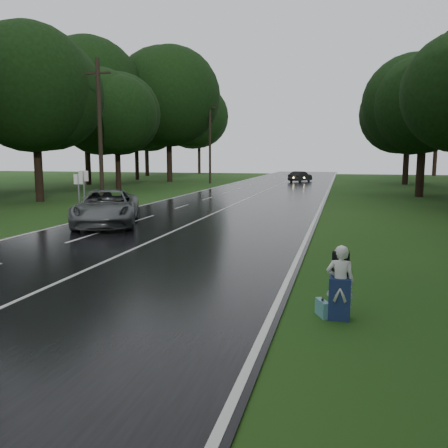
{
  "coord_description": "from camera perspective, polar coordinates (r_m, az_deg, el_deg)",
  "views": [
    {
      "loc": [
        7.14,
        -8.63,
        3.33
      ],
      "look_at": [
        3.39,
        6.07,
        1.1
      ],
      "focal_mm": 37.34,
      "sensor_mm": 36.0,
      "label": 1
    }
  ],
  "objects": [
    {
      "name": "hitchhiker",
      "position": [
        9.84,
        14.02,
        -7.26
      ],
      "size": [
        0.57,
        0.51,
        1.55
      ],
      "color": "silver",
      "rests_on": "ground"
    },
    {
      "name": "road_sign_b",
      "position": [
        28.0,
        -16.63,
        1.18
      ],
      "size": [
        0.6,
        0.1,
        2.49
      ],
      "primitive_type": null,
      "color": "white",
      "rests_on": "ground"
    },
    {
      "name": "tree_left_d",
      "position": [
        36.84,
        -21.57,
        2.59
      ],
      "size": [
        8.98,
        8.98,
        14.03
      ],
      "primitive_type": null,
      "color": "black",
      "rests_on": "ground"
    },
    {
      "name": "tree_right_e",
      "position": [
        41.35,
        22.74,
        3.09
      ],
      "size": [
        8.48,
        8.48,
        13.25
      ],
      "primitive_type": null,
      "color": "black",
      "rests_on": "ground"
    },
    {
      "name": "ground",
      "position": [
        11.69,
        -24.49,
        -8.97
      ],
      "size": [
        160.0,
        160.0,
        0.0
      ],
      "primitive_type": "plane",
      "color": "#204414",
      "rests_on": "ground"
    },
    {
      "name": "tree_left_f",
      "position": [
        60.86,
        -6.66,
        5.16
      ],
      "size": [
        11.54,
        11.54,
        18.03
      ],
      "primitive_type": null,
      "color": "black",
      "rests_on": "ground"
    },
    {
      "name": "road",
      "position": [
        29.7,
        0.29,
        1.96
      ],
      "size": [
        12.0,
        140.0,
        0.04
      ],
      "primitive_type": "cube",
      "color": "black",
      "rests_on": "ground"
    },
    {
      "name": "suitcase",
      "position": [
        10.1,
        11.93,
        -10.06
      ],
      "size": [
        0.33,
        0.5,
        0.34
      ],
      "primitive_type": "cube",
      "rotation": [
        0.0,
        0.0,
        0.43
      ],
      "color": "teal",
      "rests_on": "ground"
    },
    {
      "name": "road_sign_a",
      "position": [
        27.53,
        -17.23,
        1.03
      ],
      "size": [
        0.55,
        0.1,
        2.31
      ],
      "primitive_type": null,
      "color": "white",
      "rests_on": "ground"
    },
    {
      "name": "far_car",
      "position": [
        60.45,
        9.32,
        5.76
      ],
      "size": [
        2.86,
        4.25,
        1.32
      ],
      "primitive_type": "imported",
      "rotation": [
        0.0,
        0.0,
        2.74
      ],
      "color": "black",
      "rests_on": "road"
    },
    {
      "name": "utility_pole_far",
      "position": [
        56.83,
        -1.71,
        4.99
      ],
      "size": [
        1.8,
        0.28,
        10.03
      ],
      "primitive_type": null,
      "color": "black",
      "rests_on": "ground"
    },
    {
      "name": "grey_car",
      "position": [
        22.89,
        -14.18,
        1.96
      ],
      "size": [
        4.86,
        6.66,
        1.68
      ],
      "primitive_type": "imported",
      "rotation": [
        0.0,
        0.0,
        0.39
      ],
      "color": "#565A5C",
      "rests_on": "road"
    },
    {
      "name": "tree_left_e",
      "position": [
        47.28,
        -12.76,
        4.11
      ],
      "size": [
        8.4,
        8.4,
        13.13
      ],
      "primitive_type": null,
      "color": "black",
      "rests_on": "ground"
    },
    {
      "name": "lane_center",
      "position": [
        29.69,
        0.29,
        2.01
      ],
      "size": [
        0.12,
        140.0,
        0.01
      ],
      "primitive_type": "cube",
      "color": "silver",
      "rests_on": "road"
    },
    {
      "name": "utility_pole_mid",
      "position": [
        32.45,
        -14.62,
        2.2
      ],
      "size": [
        1.8,
        0.28,
        9.59
      ],
      "primitive_type": null,
      "color": "black",
      "rests_on": "ground"
    },
    {
      "name": "tree_right_f",
      "position": [
        58.7,
        21.25,
        4.54
      ],
      "size": [
        9.03,
        9.03,
        14.12
      ],
      "primitive_type": null,
      "color": "black",
      "rests_on": "ground"
    }
  ]
}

